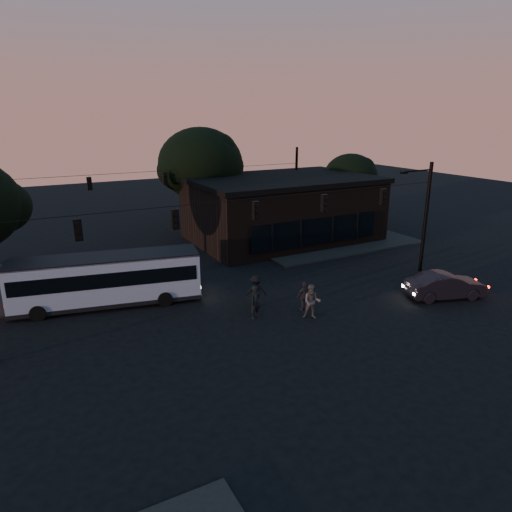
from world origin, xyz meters
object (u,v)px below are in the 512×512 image
building (282,208)px  car (446,286)px  bus (107,278)px  pedestrian_c (304,296)px  pedestrian_d (256,291)px  pedestrian_b (312,302)px  pedestrian_a (256,302)px

building → car: 16.36m
bus → pedestrian_c: bearing=-21.0°
car → pedestrian_c: (-8.41, 2.45, 0.07)m
pedestrian_c → pedestrian_d: (-2.13, 1.70, 0.11)m
car → pedestrian_c: 8.76m
pedestrian_b → pedestrian_d: (-1.90, 2.74, -0.01)m
pedestrian_c → building: bearing=-114.5°
bus → pedestrian_d: bus is taller
building → bus: building is taller
pedestrian_b → pedestrian_a: bearing=-174.6°
pedestrian_b → pedestrian_c: bearing=111.7°
bus → pedestrian_a: (6.57, -5.57, -0.72)m
bus → pedestrian_a: size_ratio=5.83×
pedestrian_a → pedestrian_b: size_ratio=0.96×
pedestrian_a → bus: bearing=127.3°
pedestrian_b → pedestrian_c: pedestrian_b is taller
building → bus: bearing=-154.6°
building → pedestrian_c: (-6.90, -13.72, -1.87)m
building → pedestrian_a: building is taller
building → car: bearing=-84.7°
pedestrian_a → car: bearing=-26.6°
pedestrian_c → pedestrian_d: size_ratio=0.89×
pedestrian_d → bus: bearing=-9.8°
pedestrian_b → pedestrian_c: (0.23, 1.04, -0.11)m
car → pedestrian_b: size_ratio=2.45×
pedestrian_b → pedestrian_d: bearing=159.0°
building → bus: 18.09m
bus → pedestrian_d: size_ratio=5.63×
car → pedestrian_d: size_ratio=2.47×
pedestrian_c → pedestrian_a: bearing=-5.8°
bus → pedestrian_a: 8.64m
bus → car: bearing=-13.9°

